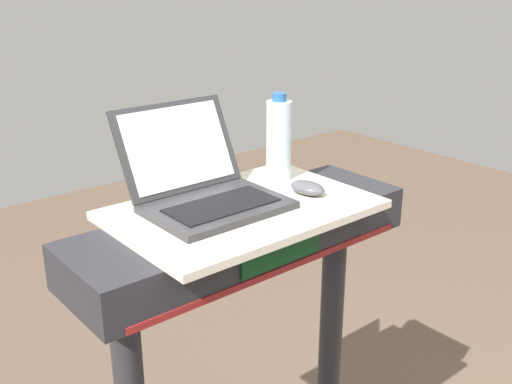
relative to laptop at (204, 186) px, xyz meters
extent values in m
cylinder|color=#28282D|center=(0.41, -0.07, -0.59)|extent=(0.07, 0.07, 0.83)
cube|color=#28282D|center=(0.07, -0.07, -0.12)|extent=(0.90, 0.28, 0.11)
cube|color=#0C3F19|center=(0.07, -0.21, -0.12)|extent=(0.24, 0.01, 0.06)
cube|color=maroon|center=(0.07, -0.21, -0.17)|extent=(0.81, 0.00, 0.02)
cube|color=beige|center=(0.07, -0.07, -0.06)|extent=(0.62, 0.42, 0.02)
cube|color=#2D2D30|center=(0.00, -0.05, -0.04)|extent=(0.32, 0.23, 0.02)
cube|color=black|center=(0.00, -0.07, -0.03)|extent=(0.26, 0.13, 0.00)
cube|color=#2D2D30|center=(0.00, 0.11, 0.08)|extent=(0.32, 0.11, 0.21)
cube|color=white|center=(0.00, 0.11, 0.08)|extent=(0.28, 0.09, 0.18)
ellipsoid|color=#4C4C51|center=(0.24, -0.11, -0.03)|extent=(0.07, 0.11, 0.03)
cylinder|color=silver|center=(0.27, 0.03, 0.06)|extent=(0.07, 0.07, 0.22)
cylinder|color=#2659A5|center=(0.27, 0.03, 0.18)|extent=(0.04, 0.04, 0.02)
camera|label=1|loc=(-0.80, -1.16, 0.50)|focal=42.82mm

